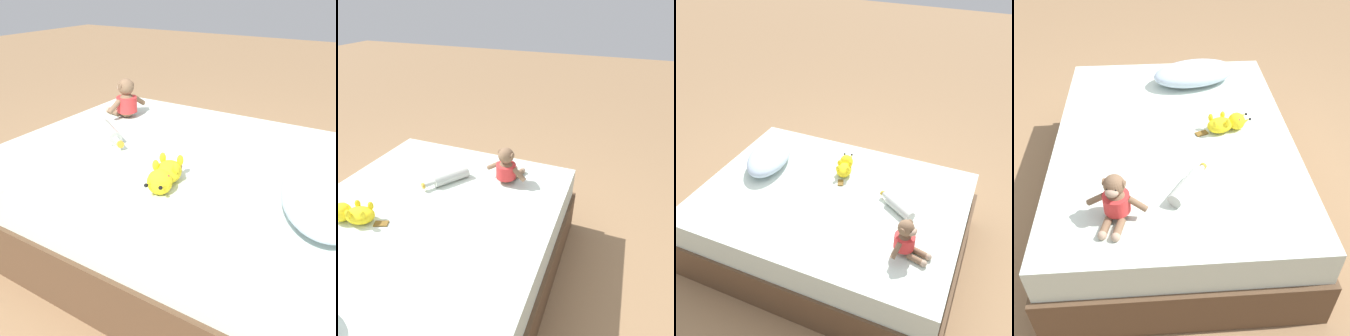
% 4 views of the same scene
% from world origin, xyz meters
% --- Properties ---
extents(ground_plane, '(16.00, 16.00, 0.00)m').
position_xyz_m(ground_plane, '(0.00, 0.00, 0.00)').
color(ground_plane, '#93704C').
extents(bed, '(1.38, 1.87, 0.50)m').
position_xyz_m(bed, '(0.00, 0.00, 0.25)').
color(bed, brown).
rests_on(bed, ground_plane).
extents(pillow, '(0.61, 0.41, 0.14)m').
position_xyz_m(pillow, '(0.17, 0.60, 0.57)').
color(pillow, silver).
rests_on(pillow, bed).
extents(plush_monkey, '(0.29, 0.24, 0.24)m').
position_xyz_m(plush_monkey, '(-0.29, -0.62, 0.59)').
color(plush_monkey, brown).
rests_on(plush_monkey, bed).
extents(plush_yellow_creature, '(0.33, 0.15, 0.10)m').
position_xyz_m(plush_yellow_creature, '(0.31, 0.03, 0.55)').
color(plush_yellow_creature, yellow).
rests_on(plush_yellow_creature, bed).
extents(glass_bottle, '(0.21, 0.28, 0.07)m').
position_xyz_m(glass_bottle, '(0.03, -0.48, 0.53)').
color(glass_bottle, '#B7BCB2').
rests_on(glass_bottle, bed).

